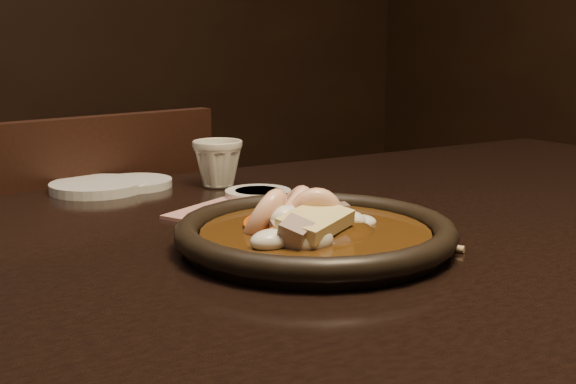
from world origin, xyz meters
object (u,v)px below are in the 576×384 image
table (357,301)px  tea_cup (218,162)px  chair (83,333)px  plate (315,234)px

table → tea_cup: bearing=92.0°
chair → tea_cup: size_ratio=11.60×
table → plate: bearing=-166.1°
chair → plate: size_ratio=2.93×
plate → chair: bearing=98.1°
table → chair: size_ratio=1.89×
plate → tea_cup: (0.06, 0.34, 0.02)m
table → plate: size_ratio=5.53×
plate → tea_cup: 0.35m
table → plate: plate is taller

